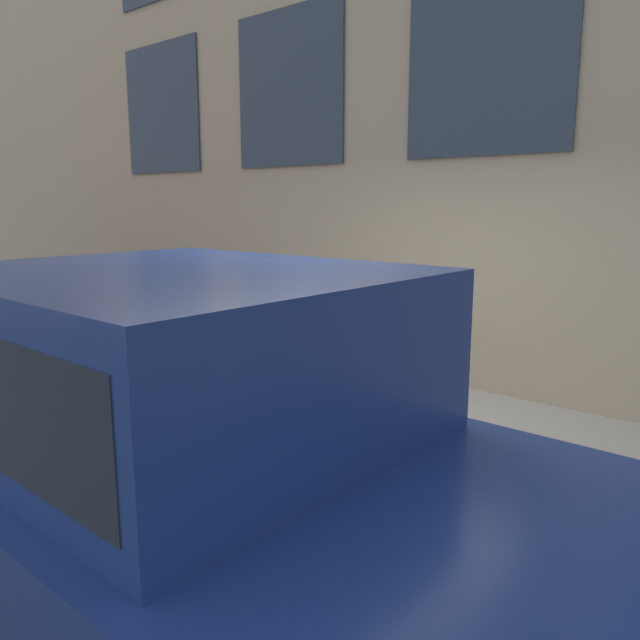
% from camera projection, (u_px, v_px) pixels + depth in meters
% --- Properties ---
extents(ground_plane, '(80.00, 80.00, 0.00)m').
position_uv_depth(ground_plane, '(316.00, 477.00, 4.64)').
color(ground_plane, '#514F4C').
extents(sidewalk, '(2.45, 60.00, 0.12)m').
position_uv_depth(sidewalk, '(407.00, 426.00, 5.53)').
color(sidewalk, '#A8A093').
rests_on(sidewalk, ground_plane).
extents(fire_hydrant, '(0.31, 0.43, 0.79)m').
position_uv_depth(fire_hydrant, '(329.00, 380.00, 5.30)').
color(fire_hydrant, gold).
rests_on(fire_hydrant, sidewalk).
extents(person, '(0.33, 0.22, 1.36)m').
position_uv_depth(person, '(312.00, 314.00, 6.08)').
color(person, '#232328').
rests_on(person, sidewalk).
extents(parked_car_navy_near, '(2.03, 4.33, 1.71)m').
position_uv_depth(parked_car_navy_near, '(180.00, 429.00, 2.98)').
color(parked_car_navy_near, black).
rests_on(parked_car_navy_near, ground_plane).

